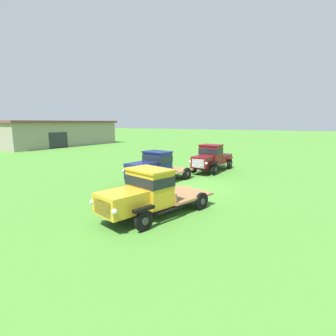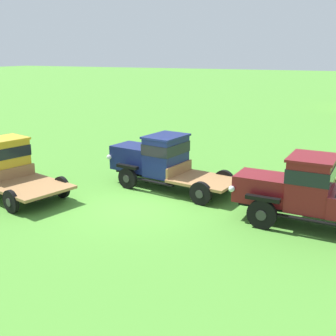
{
  "view_description": "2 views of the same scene",
  "coord_description": "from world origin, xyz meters",
  "px_view_note": "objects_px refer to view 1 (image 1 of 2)",
  "views": [
    {
      "loc": [
        -13.97,
        -7.02,
        3.97
      ],
      "look_at": [
        0.5,
        1.68,
        1.0
      ],
      "focal_mm": 28.0,
      "sensor_mm": 36.0,
      "label": 1
    },
    {
      "loc": [
        7.07,
        -11.92,
        5.16
      ],
      "look_at": [
        0.5,
        1.68,
        1.0
      ],
      "focal_mm": 45.0,
      "sensor_mm": 36.0,
      "label": 2
    }
  ],
  "objects_px": {
    "oil_drum_beside_row": "(156,161)",
    "vintage_truck_foreground_near": "(146,193)",
    "farm_shed": "(56,133)",
    "vintage_truck_midrow_center": "(212,158)",
    "vintage_truck_second_in_line": "(154,167)"
  },
  "relations": [
    {
      "from": "vintage_truck_second_in_line",
      "to": "vintage_truck_midrow_center",
      "type": "xyz_separation_m",
      "value": [
        6.04,
        -1.52,
        0.02
      ]
    },
    {
      "from": "oil_drum_beside_row",
      "to": "vintage_truck_midrow_center",
      "type": "bearing_deg",
      "value": -89.03
    },
    {
      "from": "vintage_truck_foreground_near",
      "to": "vintage_truck_second_in_line",
      "type": "bearing_deg",
      "value": 30.83
    },
    {
      "from": "farm_shed",
      "to": "vintage_truck_midrow_center",
      "type": "distance_m",
      "value": 33.1
    },
    {
      "from": "farm_shed",
      "to": "vintage_truck_foreground_near",
      "type": "relative_size",
      "value": 3.49
    },
    {
      "from": "vintage_truck_midrow_center",
      "to": "oil_drum_beside_row",
      "type": "height_order",
      "value": "vintage_truck_midrow_center"
    },
    {
      "from": "vintage_truck_midrow_center",
      "to": "oil_drum_beside_row",
      "type": "distance_m",
      "value": 5.37
    },
    {
      "from": "vintage_truck_foreground_near",
      "to": "vintage_truck_second_in_line",
      "type": "relative_size",
      "value": 1.05
    },
    {
      "from": "vintage_truck_second_in_line",
      "to": "oil_drum_beside_row",
      "type": "bearing_deg",
      "value": 32.53
    },
    {
      "from": "farm_shed",
      "to": "oil_drum_beside_row",
      "type": "height_order",
      "value": "farm_shed"
    },
    {
      "from": "vintage_truck_foreground_near",
      "to": "oil_drum_beside_row",
      "type": "xyz_separation_m",
      "value": [
        11.19,
        6.92,
        -0.66
      ]
    },
    {
      "from": "oil_drum_beside_row",
      "to": "vintage_truck_foreground_near",
      "type": "bearing_deg",
      "value": -148.26
    },
    {
      "from": "farm_shed",
      "to": "oil_drum_beside_row",
      "type": "bearing_deg",
      "value": -108.84
    },
    {
      "from": "farm_shed",
      "to": "vintage_truck_midrow_center",
      "type": "xyz_separation_m",
      "value": [
        -8.96,
        -31.85,
        -0.99
      ]
    },
    {
      "from": "farm_shed",
      "to": "oil_drum_beside_row",
      "type": "relative_size",
      "value": 24.36
    }
  ]
}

